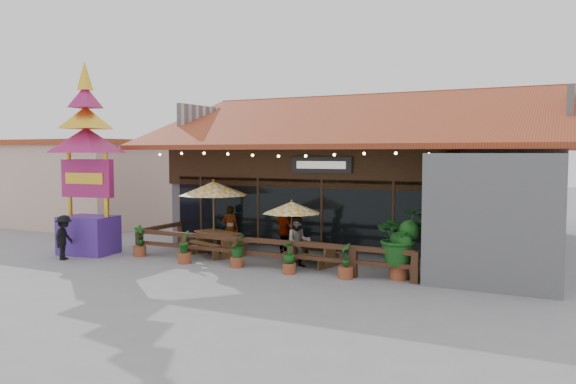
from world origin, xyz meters
The scene contains 19 objects.
ground centered at (0.00, 0.00, 0.00)m, with size 100.00×100.00×0.00m, color gray.
restaurant_building centered at (0.26, 6.61, 2.21)m, with size 15.50×14.73×6.09m.
patio_railing centered at (-2.25, -0.27, 0.61)m, with size 10.00×2.60×0.92m.
neighbor_building centered at (-15.00, 6.00, 2.14)m, with size 8.40×8.40×4.22m.
umbrella_left centered at (-4.26, 0.86, 2.33)m, with size 2.58×2.58×2.67m.
umbrella_right centered at (-1.03, 0.57, 1.82)m, with size 2.04×2.04×2.09m.
picnic_table_left centered at (-3.99, 0.69, 0.56)m, with size 2.15×2.01×0.84m.
picnic_table_right centered at (-0.27, 0.58, 0.48)m, with size 1.66×1.49×0.71m.
thai_sign_tower centered at (-8.27, -1.13, 3.87)m, with size 3.03×3.03×7.33m.
tropical_plant centered at (2.75, -0.16, 1.18)m, with size 1.96×1.98×2.07m.
diner_a centered at (-4.02, 1.57, 0.84)m, with size 0.61×0.40×1.68m, color #382111.
diner_b centered at (-0.53, 0.06, 0.81)m, with size 0.79×0.61×1.62m, color #382111.
diner_c centered at (-1.84, 1.69, 0.88)m, with size 1.04×0.43×1.77m, color #382111.
pedestrian centered at (-8.16, -2.33, 0.76)m, with size 0.98×0.56×1.51m, color black.
planter_a centered at (-6.32, -0.69, 0.46)m, with size 0.47×0.45×1.09m.
planter_b centered at (-4.15, -1.02, 0.49)m, with size 0.44×0.47×1.08m.
planter_c centered at (-2.27, -0.81, 0.57)m, with size 0.80×0.82×1.02m.
planter_d centered at (-0.36, -0.94, 0.47)m, with size 0.50×0.50×0.97m.
planter_e centered at (1.37, -0.79, 0.43)m, with size 0.42×0.44×1.03m.
Camera 1 is at (6.97, -15.75, 3.61)m, focal length 35.00 mm.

